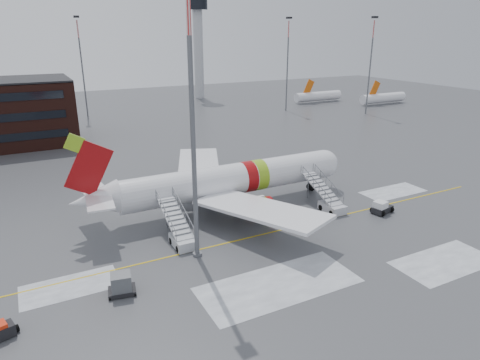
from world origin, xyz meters
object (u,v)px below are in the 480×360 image
pushback_tug (381,208)px  light_mast_near (192,121)px  airstair_fwd (329,201)px  airliner (226,181)px  airstair_aft (180,234)px  uld_container (121,285)px  baggage_tractor (0,332)px

pushback_tug → light_mast_near: size_ratio=0.11×
airstair_fwd → airliner: bearing=148.7°
airstair_aft → pushback_tug: bearing=-8.9°
airstair_aft → uld_container: (-7.41, -6.28, -0.21)m
pushback_tug → baggage_tractor: 40.61m
light_mast_near → airstair_aft: bearing=99.8°
uld_container → light_mast_near: (7.97, 3.07, 12.42)m
airstair_fwd → pushback_tug: (5.01, -3.77, -0.39)m
airliner → baggage_tractor: (-24.64, -14.37, -2.89)m
pushback_tug → uld_container: size_ratio=1.17×
airliner → pushback_tug: (15.77, -10.30, -2.74)m
uld_container → baggage_tractor: uld_container is taller
airliner → airstair_aft: airliner is taller
airliner → airstair_fwd: size_ratio=4.55×
pushback_tug → light_mast_near: (-23.54, 0.55, 12.60)m
airstair_fwd → airstair_aft: size_ratio=1.00×
airstair_fwd → airstair_aft: bearing=180.0°
airstair_aft → uld_container: airstair_aft is taller
light_mast_near → baggage_tractor: bearing=-164.7°
uld_container → baggage_tractor: size_ratio=1.00×
airliner → pushback_tug: size_ratio=12.04×
airstair_fwd → airstair_aft: same height
airliner → light_mast_near: light_mast_near is taller
airliner → airstair_aft: (-8.33, -6.54, -2.35)m
airstair_aft → uld_container: size_ratio=3.11×
airliner → light_mast_near: bearing=-128.6°
airstair_aft → airstair_fwd: bearing=0.0°
airstair_fwd → uld_container: bearing=-166.7°
airliner → pushback_tug: bearing=-33.2°
airstair_fwd → pushback_tug: size_ratio=2.65×
airstair_aft → baggage_tractor: size_ratio=3.09×
airstair_aft → uld_container: 9.72m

